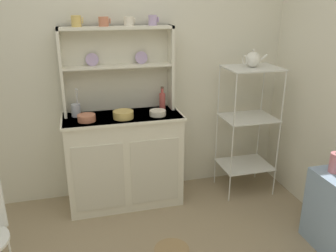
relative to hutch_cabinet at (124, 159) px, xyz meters
name	(u,v)px	position (x,y,z in m)	size (l,w,h in m)	color
wall_back	(116,65)	(0.00, 0.26, 0.81)	(3.84, 0.05, 2.50)	silver
hutch_cabinet	(124,159)	(0.00, 0.00, 0.00)	(1.04, 0.45, 0.85)	silver
hutch_shelf_unit	(117,63)	(0.00, 0.16, 0.85)	(0.97, 0.18, 0.74)	silver
bakers_rack	(248,117)	(1.18, -0.07, 0.32)	(0.49, 0.39, 1.23)	silver
cup_gold_0	(76,21)	(-0.32, 0.12, 1.20)	(0.09, 0.08, 0.09)	#DBB760
cup_terracotta_1	(104,21)	(-0.10, 0.12, 1.20)	(0.10, 0.08, 0.08)	#C67556
cup_cream_2	(129,21)	(0.11, 0.12, 1.20)	(0.09, 0.08, 0.08)	silver
cup_lilac_3	(153,20)	(0.31, 0.12, 1.20)	(0.09, 0.07, 0.09)	#B79ECC
bowl_mixing_large	(87,118)	(-0.30, -0.07, 0.44)	(0.15, 0.15, 0.06)	#C67556
bowl_floral_medium	(123,115)	(0.00, -0.07, 0.45)	(0.17, 0.17, 0.06)	#DBB760
bowl_cream_small	(158,113)	(0.30, -0.07, 0.44)	(0.14, 0.14, 0.05)	silver
jam_bottle	(162,101)	(0.38, 0.09, 0.50)	(0.06, 0.06, 0.21)	#B74C47
utensil_jar	(76,110)	(-0.38, 0.08, 0.47)	(0.08, 0.08, 0.24)	#B2B7C6
porcelain_teapot	(253,59)	(1.18, -0.07, 0.86)	(0.23, 0.14, 0.16)	white
flower_vase	(336,161)	(1.44, -0.97, 0.25)	(0.09, 0.09, 0.30)	#D17A84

